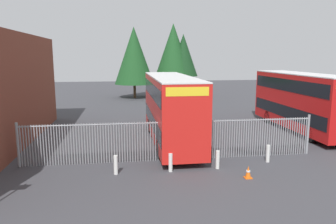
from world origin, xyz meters
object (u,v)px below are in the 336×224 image
object	(u,v)px
double_decker_bus_near_gate	(171,107)
bollard_center_front	(171,162)
bollard_near_left	(116,165)
traffic_cone_by_gate	(248,172)
bollard_far_right	(268,154)
bollard_near_right	(218,160)
double_decker_bus_behind_fence_left	(301,100)

from	to	relation	value
double_decker_bus_near_gate	bollard_center_front	xyz separation A→B (m)	(-0.82, -5.38, -1.95)
bollard_near_left	traffic_cone_by_gate	world-z (taller)	bollard_near_left
bollard_near_left	bollard_far_right	size ratio (longest dim) A/B	1.00
double_decker_bus_near_gate	traffic_cone_by_gate	size ratio (longest dim) A/B	18.32
double_decker_bus_near_gate	bollard_near_right	bearing A→B (deg)	-73.03
bollard_near_right	traffic_cone_by_gate	world-z (taller)	bollard_near_right
double_decker_bus_near_gate	double_decker_bus_behind_fence_left	size ratio (longest dim) A/B	1.00
double_decker_bus_behind_fence_left	double_decker_bus_near_gate	bearing A→B (deg)	-168.79
double_decker_bus_near_gate	bollard_center_front	bearing A→B (deg)	-98.70
bollard_center_front	bollard_far_right	bearing A→B (deg)	7.35
bollard_far_right	bollard_near_left	bearing A→B (deg)	-175.07
double_decker_bus_near_gate	bollard_far_right	world-z (taller)	double_decker_bus_near_gate
double_decker_bus_near_gate	bollard_near_left	bearing A→B (deg)	-123.15
double_decker_bus_near_gate	bollard_near_right	xyz separation A→B (m)	(1.62, -5.31, -1.95)
double_decker_bus_near_gate	bollard_center_front	world-z (taller)	double_decker_bus_near_gate
double_decker_bus_near_gate	double_decker_bus_behind_fence_left	xyz separation A→B (m)	(10.35, 2.05, 0.00)
double_decker_bus_behind_fence_left	traffic_cone_by_gate	xyz separation A→B (m)	(-7.67, -8.81, -2.13)
double_decker_bus_near_gate	double_decker_bus_behind_fence_left	bearing A→B (deg)	11.21
bollard_near_right	bollard_far_right	bearing A→B (deg)	11.77
double_decker_bus_near_gate	bollard_far_right	bearing A→B (deg)	-45.29
double_decker_bus_near_gate	double_decker_bus_behind_fence_left	distance (m)	10.55
double_decker_bus_behind_fence_left	bollard_center_front	bearing A→B (deg)	-146.35
bollard_near_right	double_decker_bus_near_gate	bearing A→B (deg)	106.97
double_decker_bus_behind_fence_left	bollard_near_left	size ratio (longest dim) A/B	11.38
bollard_near_right	bollard_far_right	distance (m)	3.08
bollard_near_left	bollard_center_front	size ratio (longest dim) A/B	1.00
bollard_near_left	bollard_near_right	bearing A→B (deg)	0.83
double_decker_bus_behind_fence_left	traffic_cone_by_gate	distance (m)	11.87
double_decker_bus_behind_fence_left	bollard_near_right	distance (m)	11.58
traffic_cone_by_gate	bollard_near_right	bearing A→B (deg)	126.01
double_decker_bus_near_gate	bollard_near_left	size ratio (longest dim) A/B	11.38
bollard_far_right	traffic_cone_by_gate	world-z (taller)	bollard_far_right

